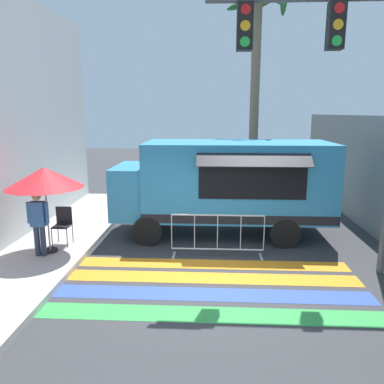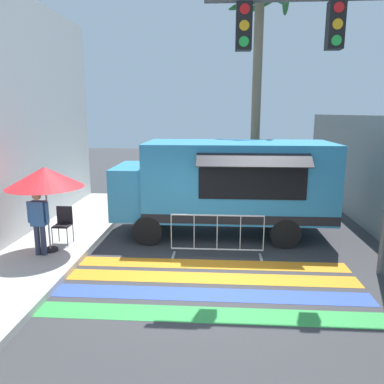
{
  "view_description": "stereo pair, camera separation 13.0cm",
  "coord_description": "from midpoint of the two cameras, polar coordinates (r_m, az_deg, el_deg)",
  "views": [
    {
      "loc": [
        -0.01,
        -7.35,
        3.54
      ],
      "look_at": [
        -0.52,
        2.22,
        1.5
      ],
      "focal_mm": 35.0,
      "sensor_mm": 36.0,
      "label": 1
    },
    {
      "loc": [
        0.12,
        -7.34,
        3.54
      ],
      "look_at": [
        -0.52,
        2.22,
        1.5
      ],
      "focal_mm": 35.0,
      "sensor_mm": 36.0,
      "label": 2
    }
  ],
  "objects": [
    {
      "name": "crosswalk_painted",
      "position": [
        8.04,
        3.14,
        -14.09
      ],
      "size": [
        6.4,
        2.84,
        0.01
      ],
      "color": "green",
      "rests_on": "ground_plane"
    },
    {
      "name": "food_truck",
      "position": [
        10.83,
        4.83,
        1.54
      ],
      "size": [
        6.14,
        2.73,
        2.73
      ],
      "color": "#338CBF",
      "rests_on": "ground_plane"
    },
    {
      "name": "folding_chair",
      "position": [
        10.4,
        -18.66,
        -4.24
      ],
      "size": [
        0.42,
        0.42,
        0.98
      ],
      "rotation": [
        0.0,
        0.0,
        0.21
      ],
      "color": "#4C4C51",
      "rests_on": "sidewalk_left"
    },
    {
      "name": "patio_umbrella",
      "position": [
        9.63,
        -21.18,
        2.07
      ],
      "size": [
        1.83,
        1.83,
        2.12
      ],
      "color": "black",
      "rests_on": "sidewalk_left"
    },
    {
      "name": "ground_plane",
      "position": [
        8.15,
        3.16,
        -13.74
      ],
      "size": [
        60.0,
        60.0,
        0.0
      ],
      "primitive_type": "plane",
      "color": "#38383A"
    },
    {
      "name": "vendor_person",
      "position": [
        9.65,
        -21.98,
        -3.92
      ],
      "size": [
        0.53,
        0.21,
        1.58
      ],
      "rotation": [
        0.0,
        0.0,
        -0.08
      ],
      "color": "#2D3347",
      "rests_on": "sidewalk_left"
    },
    {
      "name": "palm_tree",
      "position": [
        14.29,
        10.28,
        19.72
      ],
      "size": [
        2.26,
        2.23,
        7.91
      ],
      "color": "#7A664C",
      "rests_on": "ground_plane"
    },
    {
      "name": "barricade_front",
      "position": [
        9.34,
        4.25,
        -6.68
      ],
      "size": [
        2.31,
        0.44,
        1.1
      ],
      "color": "#B7BABF",
      "rests_on": "ground_plane"
    },
    {
      "name": "traffic_signal_pole",
      "position": [
        8.51,
        21.44,
        17.01
      ],
      "size": [
        4.18,
        0.29,
        6.09
      ],
      "color": "#515456",
      "rests_on": "ground_plane"
    }
  ]
}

